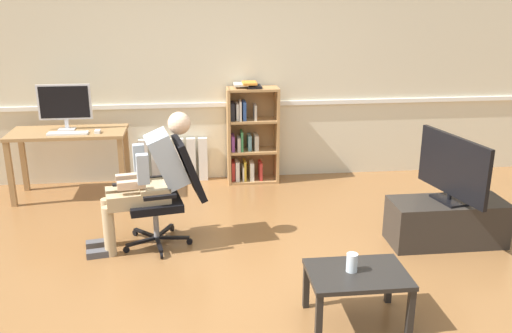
% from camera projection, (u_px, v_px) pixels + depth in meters
% --- Properties ---
extents(ground_plane, '(18.00, 18.00, 0.00)m').
position_uv_depth(ground_plane, '(249.00, 283.00, 4.46)').
color(ground_plane, brown).
extents(back_wall, '(12.00, 0.13, 2.70)m').
position_uv_depth(back_wall, '(226.00, 68.00, 6.54)').
color(back_wall, beige).
rests_on(back_wall, ground_plane).
extents(computer_desk, '(1.25, 0.57, 0.76)m').
position_uv_depth(computer_desk, '(69.00, 141.00, 6.10)').
color(computer_desk, '#9E7547').
rests_on(computer_desk, ground_plane).
extents(imac_monitor, '(0.57, 0.14, 0.50)m').
position_uv_depth(imac_monitor, '(65.00, 104.00, 6.05)').
color(imac_monitor, silver).
rests_on(imac_monitor, computer_desk).
extents(keyboard, '(0.42, 0.12, 0.02)m').
position_uv_depth(keyboard, '(68.00, 133.00, 5.93)').
color(keyboard, white).
rests_on(keyboard, computer_desk).
extents(computer_mouse, '(0.06, 0.10, 0.03)m').
position_uv_depth(computer_mouse, '(98.00, 131.00, 5.98)').
color(computer_mouse, white).
rests_on(computer_mouse, computer_desk).
extents(bookshelf, '(0.61, 0.29, 1.22)m').
position_uv_depth(bookshelf, '(249.00, 136.00, 6.61)').
color(bookshelf, '#AD7F4C').
rests_on(bookshelf, ground_plane).
extents(radiator, '(0.81, 0.08, 0.53)m').
position_uv_depth(radiator, '(174.00, 160.00, 6.70)').
color(radiator, white).
rests_on(radiator, ground_plane).
extents(office_chair, '(0.77, 0.63, 0.98)m').
position_uv_depth(office_chair, '(170.00, 189.00, 5.00)').
color(office_chair, black).
rests_on(office_chair, ground_plane).
extents(person_seated, '(0.99, 0.48, 1.23)m').
position_uv_depth(person_seated, '(150.00, 178.00, 4.91)').
color(person_seated, tan).
rests_on(person_seated, ground_plane).
extents(tv_stand, '(1.04, 0.43, 0.41)m').
position_uv_depth(tv_stand, '(446.00, 222.00, 5.09)').
color(tv_stand, '#2D2823').
rests_on(tv_stand, ground_plane).
extents(tv_screen, '(0.27, 0.89, 0.61)m').
position_uv_depth(tv_screen, '(453.00, 168.00, 4.93)').
color(tv_screen, black).
rests_on(tv_screen, tv_stand).
extents(coffee_table, '(0.69, 0.49, 0.39)m').
position_uv_depth(coffee_table, '(357.00, 279.00, 3.85)').
color(coffee_table, black).
rests_on(coffee_table, ground_plane).
extents(drinking_glass, '(0.08, 0.08, 0.13)m').
position_uv_depth(drinking_glass, '(352.00, 263.00, 3.83)').
color(drinking_glass, silver).
rests_on(drinking_glass, coffee_table).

